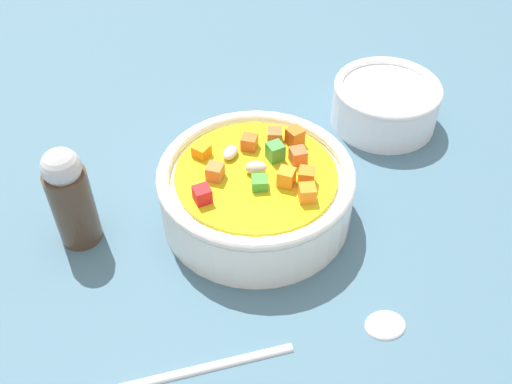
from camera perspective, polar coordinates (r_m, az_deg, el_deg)
The scene contains 5 objects.
ground_plane at distance 50.25cm, azimuth 0.00°, elevation -2.91°, with size 140.00×140.00×2.00cm, color #42667A.
soup_bowl_main at distance 47.53cm, azimuth 0.01°, elevation 0.19°, with size 15.77×15.77×6.15cm.
spoon at distance 41.68cm, azimuth 4.49°, elevation -14.34°, with size 21.77×3.43×0.99cm.
side_bowl_small at distance 58.82cm, azimuth 12.44°, elevation 8.45°, with size 10.26×10.26×4.50cm.
pepper_shaker at distance 46.86cm, azimuth -17.55°, elevation -0.33°, with size 3.29×3.29×9.04cm.
Camera 1 is at (-5.89, -33.46, 36.02)cm, focal length 41.23 mm.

